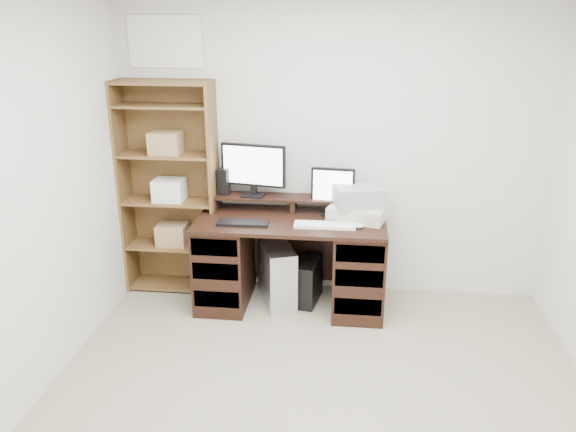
% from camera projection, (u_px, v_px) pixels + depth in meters
% --- Properties ---
extents(room, '(3.54, 4.04, 2.54)m').
position_uv_depth(room, '(317.00, 238.00, 2.73)').
color(room, gray).
rests_on(room, ground).
extents(desk, '(1.50, 0.70, 0.75)m').
position_uv_depth(desk, '(291.00, 260.00, 4.58)').
color(desk, black).
rests_on(desk, ground).
extents(riser_shelf, '(1.40, 0.22, 0.12)m').
position_uv_depth(riser_shelf, '(294.00, 200.00, 4.62)').
color(riser_shelf, black).
rests_on(riser_shelf, desk).
extents(monitor_wide, '(0.54, 0.17, 0.43)m').
position_uv_depth(monitor_wide, '(253.00, 167.00, 4.57)').
color(monitor_wide, black).
rests_on(monitor_wide, riser_shelf).
extents(monitor_small, '(0.35, 0.14, 0.38)m').
position_uv_depth(monitor_small, '(333.00, 189.00, 4.51)').
color(monitor_small, black).
rests_on(monitor_small, desk).
extents(speaker, '(0.10, 0.10, 0.22)m').
position_uv_depth(speaker, '(224.00, 181.00, 4.65)').
color(speaker, black).
rests_on(speaker, riser_shelf).
extents(keyboard_black, '(0.40, 0.14, 0.02)m').
position_uv_depth(keyboard_black, '(243.00, 223.00, 4.34)').
color(keyboard_black, black).
rests_on(keyboard_black, desk).
extents(keyboard_white, '(0.47, 0.14, 0.02)m').
position_uv_depth(keyboard_white, '(325.00, 225.00, 4.29)').
color(keyboard_white, white).
rests_on(keyboard_white, desk).
extents(mouse, '(0.12, 0.10, 0.04)m').
position_uv_depth(mouse, '(358.00, 226.00, 4.26)').
color(mouse, silver).
rests_on(mouse, desk).
extents(printer, '(0.50, 0.43, 0.11)m').
position_uv_depth(printer, '(358.00, 212.00, 4.45)').
color(printer, '#BBB1A3').
rests_on(printer, desk).
extents(basket, '(0.42, 0.34, 0.16)m').
position_uv_depth(basket, '(358.00, 196.00, 4.40)').
color(basket, gray).
rests_on(basket, printer).
extents(tower_silver, '(0.38, 0.55, 0.50)m').
position_uv_depth(tower_silver, '(277.00, 273.00, 4.67)').
color(tower_silver, silver).
rests_on(tower_silver, ground).
extents(tower_black, '(0.22, 0.39, 0.37)m').
position_uv_depth(tower_black, '(308.00, 281.00, 4.68)').
color(tower_black, black).
rests_on(tower_black, ground).
extents(bookshelf, '(0.80, 0.30, 1.80)m').
position_uv_depth(bookshelf, '(170.00, 187.00, 4.71)').
color(bookshelf, brown).
rests_on(bookshelf, ground).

